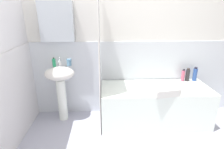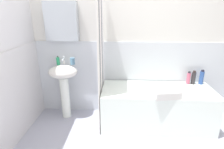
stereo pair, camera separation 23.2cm
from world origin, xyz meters
The scene contains 11 objects.
wall_back_tiled centered at (-0.06, 1.26, 1.14)m, with size 3.60×0.18×2.40m.
sink centered at (-1.07, 1.03, 0.64)m, with size 0.44×0.34×0.87m.
faucet centered at (-1.07, 1.11, 0.93)m, with size 0.03×0.12×0.12m.
soap_dispenser centered at (-1.14, 1.07, 0.93)m, with size 0.05×0.05×0.14m.
toothbrush_cup centered at (-0.93, 1.11, 0.92)m, with size 0.07×0.07×0.10m, color teal.
bathtub centered at (0.34, 0.89, 0.29)m, with size 1.60×0.65×0.58m, color white.
shower_curtain centered at (-0.47, 0.89, 1.00)m, with size 0.01×0.65×2.00m.
shampoo_bottle centered at (1.04, 1.14, 0.68)m, with size 0.06×0.06×0.23m.
conditioner_bottle centered at (0.92, 1.13, 0.68)m, with size 0.06×0.06×0.21m.
lotion_bottle centered at (0.85, 1.13, 0.67)m, with size 0.05×0.05×0.20m.
towel_folded centered at (0.41, 0.68, 0.63)m, with size 0.34×0.26×0.10m, color silver.
Camera 2 is at (-0.19, -1.52, 1.65)m, focal length 28.96 mm.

